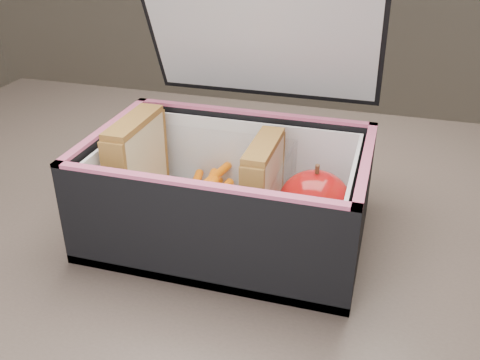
# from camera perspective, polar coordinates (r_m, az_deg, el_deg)

# --- Properties ---
(kitchen_table) EXTENTS (1.20, 0.80, 0.75)m
(kitchen_table) POSITION_cam_1_polar(r_m,az_deg,el_deg) (0.66, 1.32, -11.49)
(kitchen_table) COLOR brown
(kitchen_table) RESTS_ON ground
(lunch_bag) EXTENTS (0.28, 0.26, 0.27)m
(lunch_bag) POSITION_cam_1_polar(r_m,az_deg,el_deg) (0.56, -1.13, -0.39)
(lunch_bag) COLOR black
(lunch_bag) RESTS_ON kitchen_table
(plastic_tub) EXTENTS (0.19, 0.13, 0.08)m
(plastic_tub) POSITION_cam_1_polar(r_m,az_deg,el_deg) (0.58, -4.42, -0.69)
(plastic_tub) COLOR white
(plastic_tub) RESTS_ON lunch_bag
(sandwich_left) EXTENTS (0.03, 0.10, 0.11)m
(sandwich_left) POSITION_cam_1_polar(r_m,az_deg,el_deg) (0.60, -10.89, 1.70)
(sandwich_left) COLOR beige
(sandwich_left) RESTS_ON plastic_tub
(sandwich_right) EXTENTS (0.02, 0.09, 0.10)m
(sandwich_right) POSITION_cam_1_polar(r_m,az_deg,el_deg) (0.55, 2.45, -0.54)
(sandwich_right) COLOR beige
(sandwich_right) RESTS_ON plastic_tub
(carrot_sticks) EXTENTS (0.05, 0.14, 0.03)m
(carrot_sticks) POSITION_cam_1_polar(r_m,az_deg,el_deg) (0.60, -3.50, -1.70)
(carrot_sticks) COLOR #FF6600
(carrot_sticks) RESTS_ON plastic_tub
(paper_napkin) EXTENTS (0.07, 0.07, 0.01)m
(paper_napkin) POSITION_cam_1_polar(r_m,az_deg,el_deg) (0.57, 7.40, -5.73)
(paper_napkin) COLOR white
(paper_napkin) RESTS_ON lunch_bag
(red_apple) EXTENTS (0.08, 0.08, 0.08)m
(red_apple) POSITION_cam_1_polar(r_m,az_deg,el_deg) (0.55, 7.97, -2.53)
(red_apple) COLOR maroon
(red_apple) RESTS_ON paper_napkin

